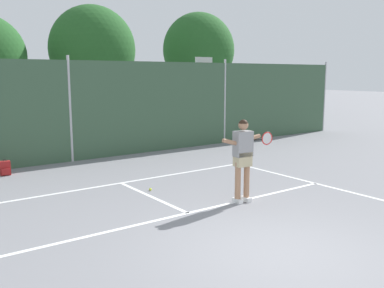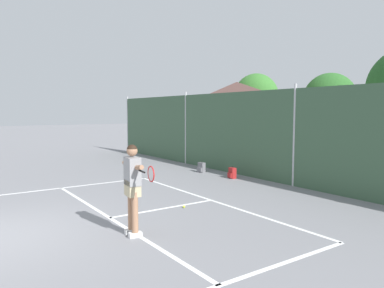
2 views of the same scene
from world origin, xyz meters
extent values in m
plane|color=gray|center=(0.00, 0.00, 0.00)|extent=(120.00, 120.00, 0.00)
cube|color=white|center=(0.00, 5.50, 0.00)|extent=(8.20, 0.10, 0.01)
cube|color=white|center=(0.00, 2.48, 0.00)|extent=(8.20, 0.10, 0.01)
cube|color=white|center=(0.00, 3.96, 0.00)|extent=(0.10, 2.97, 0.01)
cube|color=#38563D|center=(0.00, 9.00, 1.63)|extent=(26.00, 0.05, 3.26)
cylinder|color=#B2B2B7|center=(0.00, 9.00, 1.71)|extent=(0.09, 0.09, 3.41)
cylinder|color=#B2B2B7|center=(6.50, 9.00, 1.71)|extent=(0.09, 0.09, 3.41)
cylinder|color=#B2B2B7|center=(13.00, 9.00, 1.71)|extent=(0.09, 0.09, 3.41)
cylinder|color=#284CB2|center=(6.65, 10.70, 1.52)|extent=(0.12, 0.12, 3.05)
cube|color=white|center=(6.65, 10.60, 3.25)|extent=(0.90, 0.06, 0.60)
torus|color=#D85919|center=(6.65, 10.33, 3.03)|extent=(0.48, 0.48, 0.02)
cylinder|color=brown|center=(4.84, 18.33, 1.07)|extent=(0.36, 0.36, 2.13)
ellipsoid|color=#235623|center=(4.84, 18.33, 4.17)|extent=(4.79, 4.31, 4.79)
cylinder|color=brown|center=(12.18, 18.33, 1.16)|extent=(0.36, 0.36, 2.31)
ellipsoid|color=#235623|center=(12.18, 18.33, 4.36)|extent=(4.81, 4.33, 4.81)
cube|color=silver|center=(1.31, 2.41, 0.05)|extent=(0.15, 0.27, 0.10)
cube|color=silver|center=(1.55, 2.38, 0.05)|extent=(0.15, 0.27, 0.10)
cylinder|color=#A37556|center=(1.31, 2.41, 0.51)|extent=(0.13, 0.13, 0.82)
cylinder|color=#A37556|center=(1.55, 2.38, 0.51)|extent=(0.13, 0.13, 0.82)
cube|color=tan|center=(1.43, 2.40, 0.98)|extent=(0.39, 0.28, 0.32)
cube|color=gray|center=(1.43, 2.40, 1.32)|extent=(0.42, 0.28, 0.56)
sphere|color=#A37556|center=(1.43, 2.40, 1.73)|extent=(0.22, 0.22, 0.22)
sphere|color=black|center=(1.43, 2.40, 1.75)|extent=(0.21, 0.21, 0.21)
cylinder|color=#A37556|center=(1.63, 2.40, 1.42)|extent=(0.56, 0.15, 0.17)
cylinder|color=#A37556|center=(1.15, 2.43, 1.37)|extent=(0.51, 0.15, 0.22)
cylinder|color=black|center=(1.83, 2.40, 1.37)|extent=(0.30, 0.07, 0.04)
torus|color=red|center=(2.19, 2.41, 1.37)|extent=(0.30, 0.06, 0.30)
cylinder|color=silver|center=(2.19, 2.41, 1.37)|extent=(0.26, 0.04, 0.26)
sphere|color=#CCE033|center=(0.25, 4.41, 0.03)|extent=(0.07, 0.07, 0.07)
cube|color=maroon|center=(-2.23, 8.24, 0.20)|extent=(0.30, 0.22, 0.40)
cube|color=maroon|center=(-2.25, 8.12, 0.12)|extent=(0.23, 0.09, 0.18)
torus|color=black|center=(-2.23, 8.24, 0.42)|extent=(0.09, 0.03, 0.09)
camera|label=1|loc=(-4.87, -4.38, 2.83)|focal=39.90mm
camera|label=2|loc=(8.06, -0.76, 2.52)|focal=34.33mm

